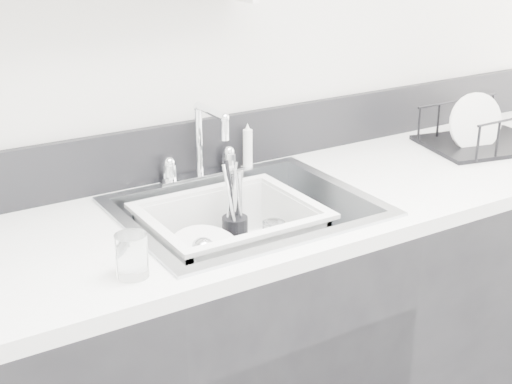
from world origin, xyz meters
TOP-DOWN VIEW (x-y plane):
  - counter_run at (0.00, 1.19)m, footprint 3.20×0.62m
  - backsplash at (0.00, 1.49)m, footprint 3.20×0.02m
  - sink at (0.00, 1.19)m, footprint 0.64×0.52m
  - faucet at (0.00, 1.44)m, footprint 0.26×0.18m
  - side_sprayer at (0.16, 1.44)m, footprint 0.03×0.03m
  - wash_tub at (-0.04, 1.20)m, footprint 0.46×0.38m
  - plate_stack at (-0.11, 1.19)m, footprint 0.24×0.23m
  - utensil_cup at (0.02, 1.28)m, footprint 0.07×0.07m
  - ladle at (-0.06, 1.18)m, footprint 0.26×0.21m
  - tumbler_in_tub at (0.09, 1.19)m, footprint 0.07×0.07m
  - tumbler_counter at (-0.39, 1.00)m, footprint 0.08×0.08m
  - dish_rack at (0.93, 1.23)m, footprint 0.43×0.36m
  - bowl_small at (0.06, 1.13)m, footprint 0.12×0.12m

SIDE VIEW (x-z plane):
  - counter_run at x=0.00m, z-range 0.00..0.92m
  - bowl_small at x=0.06m, z-range 0.77..0.80m
  - plate_stack at x=-0.11m, z-range 0.75..0.84m
  - ladle at x=-0.06m, z-range 0.77..0.84m
  - tumbler_in_tub at x=0.09m, z-range 0.77..0.86m
  - utensil_cup at x=0.02m, z-range 0.70..0.94m
  - sink at x=0.00m, z-range 0.73..0.93m
  - wash_tub at x=-0.04m, z-range 0.75..0.92m
  - tumbler_counter at x=-0.39m, z-range 0.92..1.01m
  - faucet at x=0.00m, z-range 0.87..1.09m
  - dish_rack at x=0.93m, z-range 0.92..1.05m
  - side_sprayer at x=0.16m, z-range 0.92..1.06m
  - backsplash at x=0.00m, z-range 0.92..1.08m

